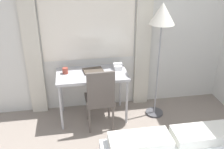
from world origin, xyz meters
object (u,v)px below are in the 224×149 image
at_px(mug, 65,71).
at_px(desk_chair, 100,97).
at_px(standing_lamp, 162,21).
at_px(desk, 92,77).
at_px(telephone, 118,66).
at_px(book, 93,71).

bearing_deg(mug, desk_chair, -37.37).
relative_size(standing_lamp, mug, 20.42).
height_order(desk, telephone, telephone).
bearing_deg(desk_chair, book, 97.17).
relative_size(desk, standing_lamp, 0.59).
bearing_deg(telephone, standing_lamp, -17.64).
distance_m(standing_lamp, telephone, 0.93).
distance_m(desk, desk_chair, 0.35).
xyz_separation_m(desk, telephone, (0.40, 0.10, 0.11)).
xyz_separation_m(book, mug, (-0.41, -0.00, 0.03)).
bearing_deg(standing_lamp, telephone, 162.36).
height_order(standing_lamp, mug, standing_lamp).
bearing_deg(book, standing_lamp, -8.21).
relative_size(desk, desk_chair, 1.09).
xyz_separation_m(desk, mug, (-0.38, 0.05, 0.11)).
distance_m(desk_chair, book, 0.43).
distance_m(telephone, book, 0.38).
relative_size(standing_lamp, book, 5.62).
relative_size(book, mug, 3.64).
bearing_deg(mug, standing_lamp, -5.68).
bearing_deg(desk_chair, desk, 103.44).
height_order(telephone, book, telephone).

